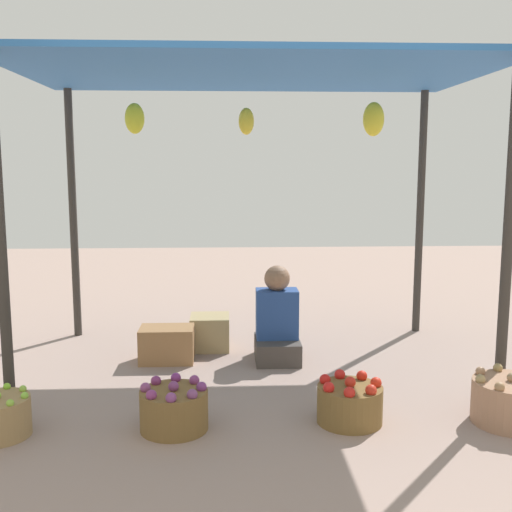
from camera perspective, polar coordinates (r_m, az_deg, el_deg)
ground_plane at (r=5.03m, az=-0.26°, el=-9.93°), size 14.00×14.00×0.00m
market_stall_structure at (r=4.81m, az=-0.22°, el=14.86°), size 3.52×2.13×2.30m
vendor_person at (r=5.06m, az=1.97°, el=-6.32°), size 0.36×0.44×0.78m
basket_purple_onions at (r=3.86m, az=-7.62°, el=-13.86°), size 0.41×0.41×0.30m
basket_red_tomatoes at (r=3.96m, az=8.69°, el=-13.32°), size 0.41×0.41×0.29m
basket_potatoes at (r=4.21m, az=22.53°, el=-12.34°), size 0.47×0.47×0.32m
wooden_crate_near_vendor at (r=5.39m, az=-4.29°, el=-7.07°), size 0.33×0.32×0.29m
wooden_crate_stacked_rear at (r=5.09m, az=-8.27°, el=-8.12°), size 0.43×0.29×0.28m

